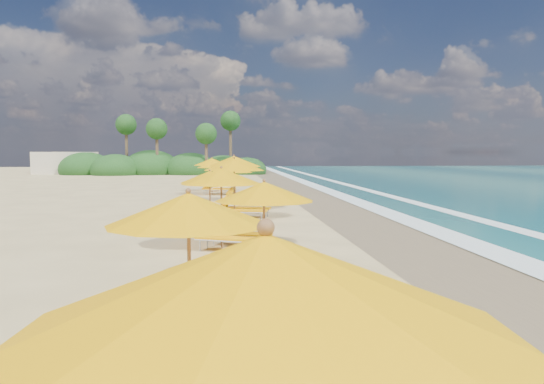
# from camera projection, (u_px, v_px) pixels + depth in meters

# --- Properties ---
(ground) EXTENTS (160.00, 160.00, 0.00)m
(ground) POSITION_uv_depth(u_px,v_px,m) (272.00, 222.00, 20.53)
(ground) COLOR #D2BA7B
(ground) RESTS_ON ground
(wet_sand) EXTENTS (4.00, 160.00, 0.01)m
(wet_sand) POSITION_uv_depth(u_px,v_px,m) (370.00, 221.00, 20.90)
(wet_sand) COLOR olive
(wet_sand) RESTS_ON ground
(surf_foam) EXTENTS (4.00, 160.00, 0.01)m
(surf_foam) POSITION_uv_depth(u_px,v_px,m) (435.00, 219.00, 21.15)
(surf_foam) COLOR white
(surf_foam) RESTS_ON ground
(station_1) EXTENTS (2.48, 2.30, 2.29)m
(station_1) POSITION_uv_depth(u_px,v_px,m) (202.00, 261.00, 7.12)
(station_1) COLOR olive
(station_1) RESTS_ON ground
(station_2) EXTENTS (2.46, 2.30, 2.20)m
(station_2) POSITION_uv_depth(u_px,v_px,m) (272.00, 223.00, 11.25)
(station_2) COLOR olive
(station_2) RESTS_ON ground
(station_3) EXTENTS (3.10, 3.08, 2.38)m
(station_3) POSITION_uv_depth(u_px,v_px,m) (227.00, 202.00, 14.87)
(station_3) COLOR olive
(station_3) RESTS_ON ground
(station_4) EXTENTS (2.82, 2.78, 2.16)m
(station_4) POSITION_uv_depth(u_px,v_px,m) (214.00, 196.00, 18.29)
(station_4) COLOR olive
(station_4) RESTS_ON ground
(station_5) EXTENTS (3.19, 3.09, 2.59)m
(station_5) POSITION_uv_depth(u_px,v_px,m) (239.00, 184.00, 21.46)
(station_5) COLOR olive
(station_5) RESTS_ON ground
(station_6) EXTENTS (3.01, 2.82, 2.66)m
(station_6) POSITION_uv_depth(u_px,v_px,m) (238.00, 179.00, 25.02)
(station_6) COLOR olive
(station_6) RESTS_ON ground
(station_7) EXTENTS (2.47, 2.36, 2.05)m
(station_7) POSITION_uv_depth(u_px,v_px,m) (238.00, 180.00, 29.85)
(station_7) COLOR olive
(station_7) RESTS_ON ground
(station_8) EXTENTS (2.94, 2.81, 2.44)m
(station_8) POSITION_uv_depth(u_px,v_px,m) (215.00, 174.00, 33.81)
(station_8) COLOR olive
(station_8) RESTS_ON ground
(station_9) EXTENTS (2.69, 2.62, 2.13)m
(station_9) POSITION_uv_depth(u_px,v_px,m) (214.00, 174.00, 36.88)
(station_9) COLOR olive
(station_9) RESTS_ON ground
(treeline) EXTENTS (25.80, 8.80, 9.74)m
(treeline) POSITION_uv_depth(u_px,v_px,m) (159.00, 166.00, 64.72)
(treeline) COLOR #163D14
(treeline) RESTS_ON ground
(beach_building) EXTENTS (7.00, 5.00, 2.80)m
(beach_building) POSITION_uv_depth(u_px,v_px,m) (66.00, 163.00, 66.04)
(beach_building) COLOR beige
(beach_building) RESTS_ON ground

